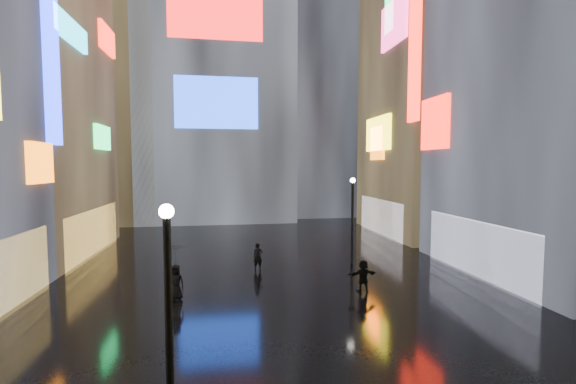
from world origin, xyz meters
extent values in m
plane|color=black|center=(0.00, 20.00, 0.00)|extent=(140.00, 140.00, 0.00)
cube|color=orange|center=(-10.85, 18.32, 6.06)|extent=(0.25, 2.24, 1.94)
cube|color=#142BFF|center=(-10.85, 20.00, 11.00)|extent=(0.25, 1.40, 8.00)
cube|color=black|center=(-16.00, 26.00, 11.00)|extent=(10.00, 12.00, 22.00)
cube|color=#FFC659|center=(-11.10, 26.00, 1.50)|extent=(0.20, 10.00, 3.00)
cube|color=#1CFF68|center=(-10.85, 27.82, 7.91)|extent=(0.25, 3.00, 1.71)
cube|color=#1AD0FF|center=(-10.85, 22.61, 13.61)|extent=(0.25, 4.84, 1.37)
cube|color=#FF190C|center=(-10.85, 29.70, 15.31)|extent=(0.25, 3.32, 1.94)
cube|color=white|center=(11.10, 17.00, 1.50)|extent=(0.20, 9.00, 3.00)
cube|color=#FF190C|center=(10.85, 21.12, 8.58)|extent=(0.25, 2.99, 3.26)
cube|color=#FF190C|center=(10.85, 24.00, 14.00)|extent=(0.25, 1.40, 10.00)
cube|color=black|center=(16.00, 30.00, 14.00)|extent=(10.00, 12.00, 28.00)
cube|color=white|center=(11.10, 30.00, 1.50)|extent=(0.20, 9.00, 3.00)
cube|color=yellow|center=(10.85, 30.32, 8.66)|extent=(0.25, 4.92, 2.91)
cube|color=#FF3287|center=(10.85, 27.51, 17.02)|extent=(0.25, 4.36, 3.46)
cube|color=orange|center=(10.85, 30.44, 7.84)|extent=(0.25, 2.63, 2.87)
cube|color=#1CFF68|center=(10.85, 28.19, 17.94)|extent=(0.25, 1.69, 2.90)
cube|color=black|center=(-3.00, 44.00, 21.00)|extent=(16.00, 14.00, 42.00)
cube|color=#FF1414|center=(-3.00, 36.90, 21.00)|extent=(9.00, 0.20, 6.00)
cube|color=#194CFF|center=(-3.00, 36.90, 12.00)|extent=(8.00, 0.20, 5.00)
cube|color=black|center=(9.00, 46.00, 17.00)|extent=(12.00, 12.00, 34.00)
cube|color=black|center=(-14.00, 42.00, 13.00)|extent=(10.00, 10.00, 26.00)
cylinder|color=black|center=(-3.35, 6.30, 2.50)|extent=(0.16, 0.16, 5.00)
sphere|color=white|center=(-3.35, 6.30, 5.05)|extent=(0.30, 0.30, 0.30)
cylinder|color=black|center=(5.24, 20.36, 2.50)|extent=(0.16, 0.16, 5.00)
sphere|color=white|center=(5.24, 20.36, 5.05)|extent=(0.30, 0.30, 0.30)
imported|color=black|center=(-4.43, 15.69, 0.79)|extent=(0.88, 0.69, 1.58)
imported|color=black|center=(4.13, 15.44, 0.76)|extent=(1.44, 0.54, 1.52)
imported|color=black|center=(-0.44, 20.00, 0.76)|extent=(0.60, 0.43, 1.52)
imported|color=black|center=(-4.43, 15.69, 2.02)|extent=(1.24, 1.25, 0.89)
camera|label=1|loc=(-2.18, -1.52, 5.96)|focal=24.00mm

